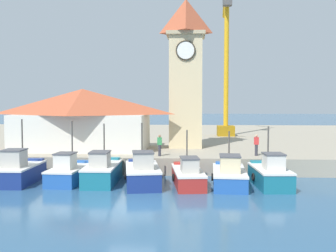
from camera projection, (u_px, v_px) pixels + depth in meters
ground_plane at (130, 209)px, 19.79m from camera, size 300.00×300.00×0.00m
quay_wharf at (166, 140)px, 48.40m from camera, size 120.00×40.00×1.28m
fishing_boat_far_left at (19, 171)px, 25.95m from camera, size 2.31×4.62×4.21m
fishing_boat_left_outer at (69, 172)px, 26.08m from camera, size 2.14×4.55×4.08m
fishing_boat_left_inner at (102, 171)px, 25.97m from camera, size 2.17×5.01×3.90m
fishing_boat_mid_left at (142, 173)px, 25.39m from camera, size 2.96×5.38×3.98m
fishing_boat_center at (188, 175)px, 25.24m from camera, size 2.38×5.21×3.52m
fishing_boat_mid_right at (229, 175)px, 25.14m from camera, size 2.32×5.29×3.45m
fishing_boat_right_inner at (270, 174)px, 24.92m from camera, size 2.23×4.70×3.79m
clock_tower at (186, 69)px, 35.05m from camera, size 3.37×3.37×14.76m
warehouse_left at (83, 118)px, 33.57m from camera, size 11.29×6.49×5.17m
port_crane_near at (226, 73)px, 46.58m from camera, size 2.00×9.97×20.84m
dock_worker_near_tower at (160, 145)px, 29.49m from camera, size 0.34×0.22×1.62m
dock_worker_along_quay at (256, 145)px, 29.67m from camera, size 0.34×0.22×1.62m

